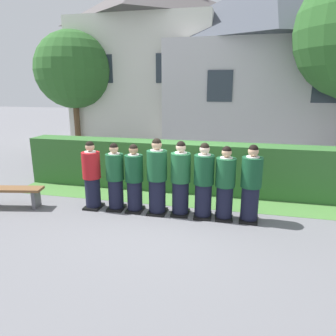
# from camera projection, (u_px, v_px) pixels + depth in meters

# --- Properties ---
(ground_plane) EXTENTS (60.00, 60.00, 0.00)m
(ground_plane) POSITION_uv_depth(u_px,v_px,m) (168.00, 213.00, 6.92)
(ground_plane) COLOR slate
(student_in_red_blazer) EXTENTS (0.41, 0.50, 1.58)m
(student_in_red_blazer) POSITION_uv_depth(u_px,v_px,m) (92.00, 177.00, 7.05)
(student_in_red_blazer) COLOR black
(student_in_red_blazer) RESTS_ON ground
(student_front_row_1) EXTENTS (0.40, 0.46, 1.55)m
(student_front_row_1) POSITION_uv_depth(u_px,v_px,m) (115.00, 178.00, 6.98)
(student_front_row_1) COLOR black
(student_front_row_1) RESTS_ON ground
(student_front_row_2) EXTENTS (0.40, 0.49, 1.54)m
(student_front_row_2) POSITION_uv_depth(u_px,v_px,m) (134.00, 180.00, 6.88)
(student_front_row_2) COLOR black
(student_front_row_2) RESTS_ON ground
(student_front_row_3) EXTENTS (0.44, 0.53, 1.69)m
(student_front_row_3) POSITION_uv_depth(u_px,v_px,m) (157.00, 178.00, 6.74)
(student_front_row_3) COLOR black
(student_front_row_3) RESTS_ON ground
(student_front_row_4) EXTENTS (0.43, 0.48, 1.64)m
(student_front_row_4) POSITION_uv_depth(u_px,v_px,m) (181.00, 180.00, 6.68)
(student_front_row_4) COLOR black
(student_front_row_4) RESTS_ON ground
(student_front_row_5) EXTENTS (0.42, 0.49, 1.63)m
(student_front_row_5) POSITION_uv_depth(u_px,v_px,m) (204.00, 183.00, 6.54)
(student_front_row_5) COLOR black
(student_front_row_5) RESTS_ON ground
(student_front_row_6) EXTENTS (0.41, 0.52, 1.58)m
(student_front_row_6) POSITION_uv_depth(u_px,v_px,m) (225.00, 185.00, 6.46)
(student_front_row_6) COLOR black
(student_front_row_6) RESTS_ON ground
(student_front_row_7) EXTENTS (0.42, 0.49, 1.63)m
(student_front_row_7) POSITION_uv_depth(u_px,v_px,m) (251.00, 186.00, 6.35)
(student_front_row_7) COLOR black
(student_front_row_7) RESTS_ON ground
(hedge) EXTENTS (8.71, 0.70, 1.31)m
(hedge) POSITION_uv_depth(u_px,v_px,m) (182.00, 166.00, 8.33)
(hedge) COLOR #33662D
(hedge) RESTS_ON ground
(school_building_main) EXTENTS (8.31, 4.09, 6.77)m
(school_building_main) POSITION_uv_depth(u_px,v_px,m) (269.00, 67.00, 12.31)
(school_building_main) COLOR silver
(school_building_main) RESTS_ON ground
(school_building_annex) EXTENTS (6.41, 4.67, 7.31)m
(school_building_annex) POSITION_uv_depth(u_px,v_px,m) (150.00, 63.00, 14.23)
(school_building_annex) COLOR silver
(school_building_annex) RESTS_ON ground
(oak_tree_left) EXTENTS (3.08, 3.08, 4.92)m
(oak_tree_left) POSITION_uv_depth(u_px,v_px,m) (73.00, 70.00, 12.62)
(oak_tree_left) COLOR brown
(oak_tree_left) RESTS_ON ground
(wooden_bench) EXTENTS (1.44, 0.63, 0.48)m
(wooden_bench) POSITION_uv_depth(u_px,v_px,m) (12.00, 193.00, 7.17)
(wooden_bench) COLOR brown
(wooden_bench) RESTS_ON ground
(lawn_strip) EXTENTS (8.71, 0.90, 0.01)m
(lawn_strip) POSITION_uv_depth(u_px,v_px,m) (176.00, 199.00, 7.74)
(lawn_strip) COLOR #477A38
(lawn_strip) RESTS_ON ground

